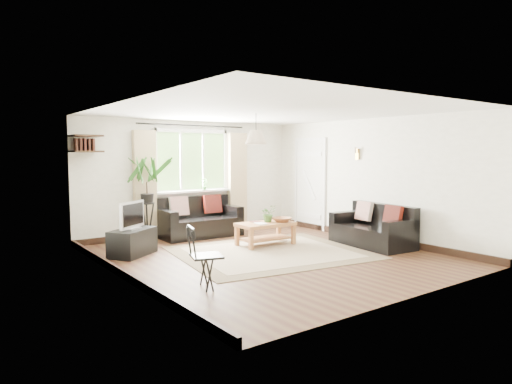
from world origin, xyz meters
TOP-DOWN VIEW (x-y plane):
  - floor at (0.00, 0.00)m, footprint 5.50×5.50m
  - ceiling at (0.00, 0.00)m, footprint 5.50×5.50m
  - wall_back at (0.00, 2.75)m, footprint 5.00×0.02m
  - wall_front at (0.00, -2.75)m, footprint 5.00×0.02m
  - wall_left at (-2.50, 0.00)m, footprint 0.02×5.50m
  - wall_right at (2.50, 0.00)m, footprint 0.02×5.50m
  - rug at (0.15, 0.18)m, footprint 3.46×3.09m
  - window at (0.00, 2.71)m, footprint 2.50×0.16m
  - door at (2.47, 1.70)m, footprint 0.06×0.96m
  - corner_shelf at (-2.25, 2.50)m, footprint 0.50×0.50m
  - pendant_lamp at (0.00, 0.40)m, footprint 0.36×0.36m
  - wall_sconce at (2.43, 0.30)m, footprint 0.12×0.12m
  - sofa_back at (-0.07, 2.28)m, footprint 1.68×0.88m
  - sofa_right at (2.05, -0.44)m, footprint 1.62×0.92m
  - coffee_table at (0.47, 0.74)m, footprint 1.08×0.62m
  - table_plant at (0.56, 0.78)m, footprint 0.30×0.26m
  - bowl at (0.77, 0.63)m, footprint 0.40×0.40m
  - book_a at (0.19, 0.65)m, footprint 0.21×0.26m
  - book_b at (0.26, 0.86)m, footprint 0.16×0.21m
  - tv_stand at (-1.84, 1.41)m, footprint 0.95×0.86m
  - tv at (-1.84, 1.41)m, footprint 0.64×0.54m
  - palm_stand at (-1.17, 2.37)m, footprint 0.79×0.79m
  - folding_chair at (-1.78, -0.97)m, footprint 0.52×0.52m
  - sill_plant at (0.25, 2.63)m, footprint 0.14×0.10m

SIDE VIEW (x-z plane):
  - floor at x=0.00m, z-range 0.00..0.00m
  - rug at x=0.15m, z-range 0.00..0.02m
  - coffee_table at x=0.47m, z-range 0.00..0.43m
  - tv_stand at x=-1.84m, z-range 0.00..0.45m
  - sofa_right at x=2.05m, z-range 0.00..0.73m
  - sofa_back at x=-0.07m, z-range 0.00..0.78m
  - folding_chair at x=-1.78m, z-range 0.00..0.81m
  - book_a at x=0.19m, z-range 0.43..0.45m
  - book_b at x=0.26m, z-range 0.43..0.45m
  - bowl at x=0.77m, z-range 0.43..0.52m
  - table_plant at x=0.56m, z-range 0.43..0.75m
  - tv at x=-1.84m, z-range 0.45..0.94m
  - palm_stand at x=-1.17m, z-range 0.00..1.66m
  - door at x=2.47m, z-range -0.03..2.03m
  - sill_plant at x=0.25m, z-range 0.93..1.20m
  - wall_back at x=0.00m, z-range 0.00..2.40m
  - wall_front at x=0.00m, z-range 0.00..2.40m
  - wall_left at x=-2.50m, z-range 0.00..2.40m
  - wall_right at x=2.50m, z-range 0.00..2.40m
  - window at x=0.00m, z-range 0.47..2.63m
  - wall_sconce at x=2.43m, z-range 1.60..1.88m
  - corner_shelf at x=-2.25m, z-range 1.72..2.06m
  - pendant_lamp at x=0.00m, z-range 1.78..2.32m
  - ceiling at x=0.00m, z-range 2.40..2.40m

